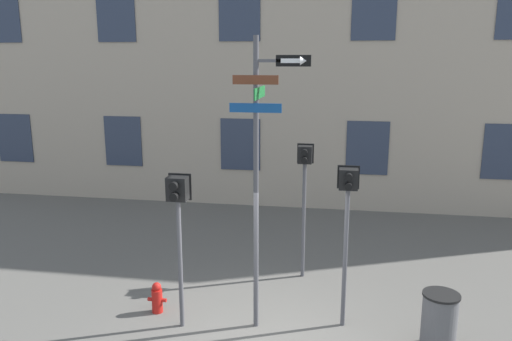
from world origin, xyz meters
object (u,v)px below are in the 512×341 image
(fire_hydrant, at_px, (157,298))
(pedestrian_signal_across, at_px, (305,176))
(pedestrian_signal_right, at_px, (347,205))
(street_sign_pole, at_px, (260,163))
(pedestrian_signal_left, at_px, (178,208))
(trash_bin, at_px, (439,321))

(fire_hydrant, bearing_deg, pedestrian_signal_across, 38.54)
(pedestrian_signal_across, xyz_separation_m, fire_hydrant, (-2.60, -2.07, -1.99))
(pedestrian_signal_right, bearing_deg, street_sign_pole, -169.17)
(pedestrian_signal_left, height_order, pedestrian_signal_right, pedestrian_signal_right)
(street_sign_pole, bearing_deg, fire_hydrant, 174.77)
(fire_hydrant, bearing_deg, pedestrian_signal_right, 1.65)
(street_sign_pole, relative_size, fire_hydrant, 8.47)
(pedestrian_signal_left, relative_size, pedestrian_signal_right, 0.95)
(pedestrian_signal_right, height_order, pedestrian_signal_across, pedestrian_signal_across)
(pedestrian_signal_right, bearing_deg, pedestrian_signal_across, 113.99)
(street_sign_pole, relative_size, pedestrian_signal_across, 1.72)
(pedestrian_signal_left, relative_size, trash_bin, 2.84)
(trash_bin, bearing_deg, pedestrian_signal_left, -179.74)
(pedestrian_signal_across, bearing_deg, pedestrian_signal_left, -128.61)
(street_sign_pole, relative_size, pedestrian_signal_right, 1.73)
(pedestrian_signal_left, relative_size, fire_hydrant, 4.66)
(pedestrian_signal_across, bearing_deg, fire_hydrant, -141.46)
(street_sign_pole, bearing_deg, pedestrian_signal_left, -170.65)
(pedestrian_signal_left, height_order, fire_hydrant, pedestrian_signal_left)
(pedestrian_signal_across, xyz_separation_m, trash_bin, (2.43, -2.46, -1.79))
(street_sign_pole, xyz_separation_m, pedestrian_signal_left, (-1.38, -0.23, -0.79))
(street_sign_pole, xyz_separation_m, pedestrian_signal_right, (1.48, 0.28, -0.74))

